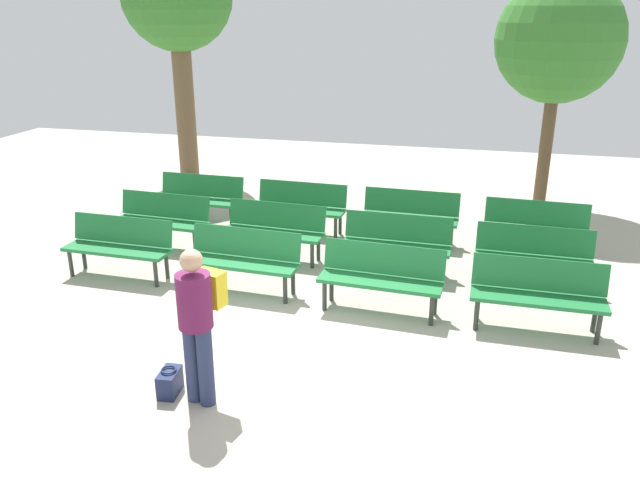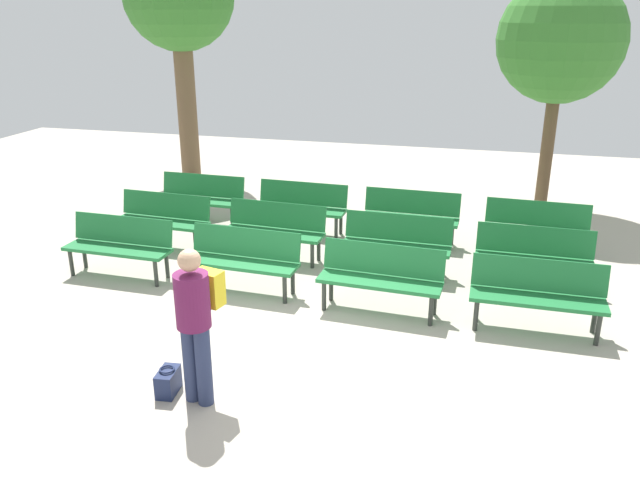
{
  "view_description": "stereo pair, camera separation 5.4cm",
  "coord_description": "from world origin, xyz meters",
  "px_view_note": "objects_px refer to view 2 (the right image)",
  "views": [
    {
      "loc": [
        2.11,
        -6.01,
        3.76
      ],
      "look_at": [
        0.0,
        2.41,
        0.55
      ],
      "focal_mm": 35.53,
      "sensor_mm": 36.0,
      "label": 1
    },
    {
      "loc": [
        2.17,
        -5.99,
        3.76
      ],
      "look_at": [
        0.0,
        2.41,
        0.55
      ],
      "focal_mm": 35.53,
      "sensor_mm": 36.0,
      "label": 2
    }
  ],
  "objects_px": {
    "bench_r0_c1": "(243,257)",
    "bench_r2_c2": "(411,214)",
    "handbag": "(168,381)",
    "bench_r2_c1": "(301,204)",
    "tree_0": "(561,41)",
    "bench_r0_c2": "(381,275)",
    "visitor_with_backpack": "(196,317)",
    "bench_r1_c1": "(275,227)",
    "bench_r0_c3": "(538,292)",
    "bench_r1_c2": "(397,241)",
    "bench_r2_c0": "(201,196)",
    "bench_r2_c3": "(537,226)",
    "bench_r1_c0": "(163,217)",
    "bench_r1_c3": "(534,255)",
    "bench_r0_c0": "(120,243)"
  },
  "relations": [
    {
      "from": "bench_r0_c2",
      "to": "bench_r1_c1",
      "type": "xyz_separation_m",
      "value": [
        -1.92,
        1.43,
        0.0
      ]
    },
    {
      "from": "bench_r1_c1",
      "to": "bench_r2_c2",
      "type": "relative_size",
      "value": 1.01
    },
    {
      "from": "bench_r0_c1",
      "to": "bench_r2_c2",
      "type": "height_order",
      "value": "same"
    },
    {
      "from": "bench_r0_c1",
      "to": "bench_r1_c0",
      "type": "xyz_separation_m",
      "value": [
        -1.92,
        1.33,
        0.0
      ]
    },
    {
      "from": "bench_r0_c0",
      "to": "bench_r0_c3",
      "type": "distance_m",
      "value": 5.85
    },
    {
      "from": "visitor_with_backpack",
      "to": "bench_r0_c2",
      "type": "bearing_deg",
      "value": -106.59
    },
    {
      "from": "tree_0",
      "to": "bench_r0_c3",
      "type": "bearing_deg",
      "value": -94.53
    },
    {
      "from": "bench_r0_c3",
      "to": "bench_r2_c2",
      "type": "relative_size",
      "value": 1.0
    },
    {
      "from": "bench_r1_c2",
      "to": "bench_r0_c2",
      "type": "bearing_deg",
      "value": -89.84
    },
    {
      "from": "bench_r2_c0",
      "to": "tree_0",
      "type": "distance_m",
      "value": 7.24
    },
    {
      "from": "bench_r0_c2",
      "to": "bench_r1_c1",
      "type": "bearing_deg",
      "value": 146.78
    },
    {
      "from": "bench_r0_c3",
      "to": "bench_r2_c3",
      "type": "bearing_deg",
      "value": 87.58
    },
    {
      "from": "bench_r1_c2",
      "to": "bench_r2_c0",
      "type": "distance_m",
      "value": 4.09
    },
    {
      "from": "bench_r0_c3",
      "to": "tree_0",
      "type": "relative_size",
      "value": 0.37
    },
    {
      "from": "bench_r1_c0",
      "to": "visitor_with_backpack",
      "type": "relative_size",
      "value": 0.98
    },
    {
      "from": "bench_r2_c2",
      "to": "bench_r2_c3",
      "type": "relative_size",
      "value": 1.0
    },
    {
      "from": "bench_r1_c0",
      "to": "bench_r1_c2",
      "type": "distance_m",
      "value": 3.9
    },
    {
      "from": "bench_r1_c3",
      "to": "handbag",
      "type": "bearing_deg",
      "value": -134.6
    },
    {
      "from": "bench_r1_c0",
      "to": "visitor_with_backpack",
      "type": "xyz_separation_m",
      "value": [
        2.45,
        -3.94,
        0.43
      ]
    },
    {
      "from": "bench_r0_c1",
      "to": "bench_r1_c3",
      "type": "distance_m",
      "value": 4.07
    },
    {
      "from": "bench_r0_c2",
      "to": "visitor_with_backpack",
      "type": "height_order",
      "value": "visitor_with_backpack"
    },
    {
      "from": "bench_r1_c1",
      "to": "visitor_with_backpack",
      "type": "bearing_deg",
      "value": -79.49
    },
    {
      "from": "bench_r0_c0",
      "to": "bench_r1_c2",
      "type": "relative_size",
      "value": 1.0
    },
    {
      "from": "handbag",
      "to": "bench_r0_c1",
      "type": "bearing_deg",
      "value": 93.41
    },
    {
      "from": "bench_r2_c1",
      "to": "bench_r2_c3",
      "type": "height_order",
      "value": "same"
    },
    {
      "from": "bench_r0_c3",
      "to": "bench_r2_c1",
      "type": "height_order",
      "value": "same"
    },
    {
      "from": "bench_r0_c0",
      "to": "bench_r2_c2",
      "type": "relative_size",
      "value": 1.0
    },
    {
      "from": "bench_r2_c3",
      "to": "tree_0",
      "type": "relative_size",
      "value": 0.37
    },
    {
      "from": "bench_r0_c1",
      "to": "bench_r2_c3",
      "type": "relative_size",
      "value": 1.0
    },
    {
      "from": "bench_r0_c0",
      "to": "tree_0",
      "type": "bearing_deg",
      "value": 41.59
    },
    {
      "from": "bench_r0_c0",
      "to": "bench_r2_c1",
      "type": "distance_m",
      "value": 3.25
    },
    {
      "from": "bench_r0_c3",
      "to": "visitor_with_backpack",
      "type": "bearing_deg",
      "value": -143.57
    },
    {
      "from": "tree_0",
      "to": "bench_r0_c2",
      "type": "bearing_deg",
      "value": -113.38
    },
    {
      "from": "bench_r1_c0",
      "to": "bench_r2_c0",
      "type": "relative_size",
      "value": 1.01
    },
    {
      "from": "bench_r1_c0",
      "to": "bench_r0_c2",
      "type": "bearing_deg",
      "value": -17.78
    },
    {
      "from": "bench_r0_c3",
      "to": "bench_r2_c1",
      "type": "distance_m",
      "value": 4.69
    },
    {
      "from": "bench_r2_c1",
      "to": "tree_0",
      "type": "bearing_deg",
      "value": 35.19
    },
    {
      "from": "bench_r2_c2",
      "to": "handbag",
      "type": "height_order",
      "value": "bench_r2_c2"
    },
    {
      "from": "bench_r0_c2",
      "to": "bench_r2_c0",
      "type": "distance_m",
      "value": 4.7
    },
    {
      "from": "bench_r0_c2",
      "to": "tree_0",
      "type": "relative_size",
      "value": 0.37
    },
    {
      "from": "tree_0",
      "to": "bench_r2_c0",
      "type": "bearing_deg",
      "value": -156.29
    },
    {
      "from": "bench_r2_c0",
      "to": "bench_r2_c2",
      "type": "xyz_separation_m",
      "value": [
        3.86,
        -0.11,
        0.0
      ]
    },
    {
      "from": "bench_r1_c3",
      "to": "bench_r2_c2",
      "type": "relative_size",
      "value": 1.0
    },
    {
      "from": "bench_r1_c2",
      "to": "bench_r2_c0",
      "type": "bearing_deg",
      "value": 160.09
    },
    {
      "from": "bench_r2_c1",
      "to": "visitor_with_backpack",
      "type": "distance_m",
      "value": 5.21
    },
    {
      "from": "bench_r2_c0",
      "to": "bench_r2_c3",
      "type": "relative_size",
      "value": 0.99
    },
    {
      "from": "bench_r0_c0",
      "to": "bench_r2_c1",
      "type": "bearing_deg",
      "value": 52.31
    },
    {
      "from": "bench_r1_c2",
      "to": "bench_r1_c1",
      "type": "bearing_deg",
      "value": 177.54
    },
    {
      "from": "bench_r0_c1",
      "to": "bench_r0_c0",
      "type": "bearing_deg",
      "value": -178.7
    },
    {
      "from": "bench_r1_c3",
      "to": "bench_r0_c0",
      "type": "bearing_deg",
      "value": -168.93
    }
  ]
}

